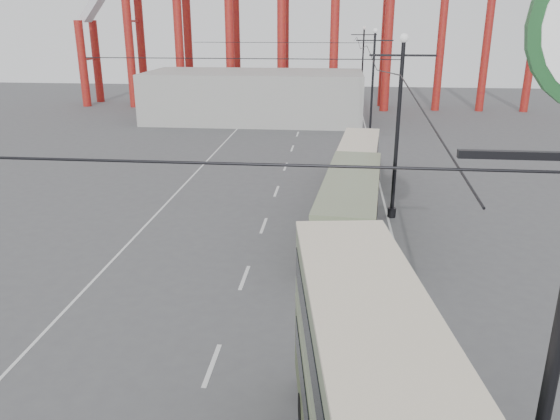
# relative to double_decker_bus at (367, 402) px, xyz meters

# --- Properties ---
(road_markings) EXTENTS (12.52, 120.00, 0.01)m
(road_markings) POSITION_rel_double_decker_bus_xyz_m (-4.15, 20.42, -2.73)
(road_markings) COLOR silver
(road_markings) RESTS_ON ground
(lamp_post_mid) EXTENTS (3.20, 0.44, 9.32)m
(lamp_post_mid) POSITION_rel_double_decker_bus_xyz_m (2.31, 18.72, 1.94)
(lamp_post_mid) COLOR black
(lamp_post_mid) RESTS_ON ground
(lamp_post_far) EXTENTS (3.20, 0.44, 9.32)m
(lamp_post_far) POSITION_rel_double_decker_bus_xyz_m (2.31, 40.72, 1.94)
(lamp_post_far) COLOR black
(lamp_post_far) RESTS_ON ground
(lamp_post_distant) EXTENTS (3.20, 0.44, 9.32)m
(lamp_post_distant) POSITION_rel_double_decker_bus_xyz_m (2.31, 62.72, 1.94)
(lamp_post_distant) COLOR black
(lamp_post_distant) RESTS_ON ground
(fairground_shed) EXTENTS (22.00, 10.00, 5.00)m
(fairground_shed) POSITION_rel_double_decker_bus_xyz_m (-9.29, 47.72, -0.24)
(fairground_shed) COLOR #A3A39E
(fairground_shed) RESTS_ON ground
(double_decker_bus) EXTENTS (3.52, 9.32, 4.88)m
(double_decker_bus) POSITION_rel_double_decker_bus_xyz_m (0.00, 0.00, 0.00)
(double_decker_bus) COLOR #374525
(double_decker_bus) RESTS_ON ground
(single_decker_green) EXTENTS (3.40, 10.96, 3.05)m
(single_decker_green) POSITION_rel_double_decker_bus_xyz_m (0.01, 15.28, -1.01)
(single_decker_green) COLOR gray
(single_decker_green) RESTS_ON ground
(single_decker_cream) EXTENTS (3.11, 9.20, 2.81)m
(single_decker_cream) POSITION_rel_double_decker_bus_xyz_m (0.68, 24.63, -1.15)
(single_decker_cream) COLOR beige
(single_decker_cream) RESTS_ON ground
(pedestrian) EXTENTS (0.73, 0.58, 1.73)m
(pedestrian) POSITION_rel_double_decker_bus_xyz_m (-0.94, 12.56, -1.87)
(pedestrian) COLOR black
(pedestrian) RESTS_ON ground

